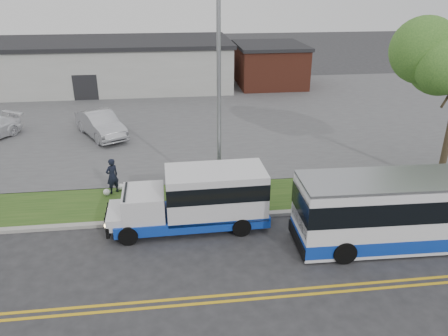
{
  "coord_description": "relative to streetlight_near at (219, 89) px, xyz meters",
  "views": [
    {
      "loc": [
        0.96,
        -15.12,
        9.45
      ],
      "look_at": [
        3.22,
        2.83,
        1.6
      ],
      "focal_mm": 35.0,
      "sensor_mm": 36.0,
      "label": 1
    }
  ],
  "objects": [
    {
      "name": "ground",
      "position": [
        -3.0,
        -2.73,
        -5.23
      ],
      "size": [
        140.0,
        140.0,
        0.0
      ],
      "primitive_type": "plane",
      "color": "#28282B",
      "rests_on": "ground"
    },
    {
      "name": "lane_line_north",
      "position": [
        -3.0,
        -6.58,
        -5.23
      ],
      "size": [
        70.0,
        0.12,
        0.01
      ],
      "primitive_type": "cube",
      "color": "gold",
      "rests_on": "ground"
    },
    {
      "name": "lane_line_south",
      "position": [
        -3.0,
        -6.88,
        -5.23
      ],
      "size": [
        70.0,
        0.12,
        0.01
      ],
      "primitive_type": "cube",
      "color": "gold",
      "rests_on": "ground"
    },
    {
      "name": "curb",
      "position": [
        -3.0,
        -1.63,
        -5.16
      ],
      "size": [
        80.0,
        0.3,
        0.15
      ],
      "primitive_type": "cube",
      "color": "#9E9B93",
      "rests_on": "ground"
    },
    {
      "name": "verge",
      "position": [
        -3.0,
        0.17,
        -5.18
      ],
      "size": [
        80.0,
        3.3,
        0.1
      ],
      "primitive_type": "cube",
      "color": "#244818",
      "rests_on": "ground"
    },
    {
      "name": "parking_lot",
      "position": [
        -3.0,
        14.27,
        -5.18
      ],
      "size": [
        80.0,
        25.0,
        0.1
      ],
      "primitive_type": "cube",
      "color": "#4C4C4F",
      "rests_on": "ground"
    },
    {
      "name": "commercial_building",
      "position": [
        -9.0,
        24.27,
        -3.05
      ],
      "size": [
        25.4,
        10.4,
        4.35
      ],
      "color": "#9E9E99",
      "rests_on": "ground"
    },
    {
      "name": "brick_wing",
      "position": [
        7.5,
        23.27,
        -3.27
      ],
      "size": [
        6.3,
        7.3,
        3.9
      ],
      "color": "brown",
      "rests_on": "ground"
    },
    {
      "name": "streetlight_near",
      "position": [
        0.0,
        0.0,
        0.0
      ],
      "size": [
        0.35,
        1.53,
        9.5
      ],
      "color": "gray",
      "rests_on": "verge"
    },
    {
      "name": "shuttle_bus",
      "position": [
        -1.04,
        -2.12,
        -3.9
      ],
      "size": [
        6.55,
        2.31,
        2.49
      ],
      "rotation": [
        0.0,
        0.0,
        0.02
      ],
      "color": "#0F35A4",
      "rests_on": "ground"
    },
    {
      "name": "transit_bus",
      "position": [
        7.44,
        -4.35,
        -3.83
      ],
      "size": [
        10.07,
        2.63,
        2.78
      ],
      "rotation": [
        0.0,
        0.0,
        -0.03
      ],
      "color": "white",
      "rests_on": "ground"
    },
    {
      "name": "pedestrian",
      "position": [
        -4.92,
        1.27,
        -4.27
      ],
      "size": [
        0.75,
        0.72,
        1.73
      ],
      "primitive_type": "imported",
      "rotation": [
        0.0,
        0.0,
        3.82
      ],
      "color": "black",
      "rests_on": "verge"
    },
    {
      "name": "parked_car_a",
      "position": [
        -6.54,
        9.65,
        -4.32
      ],
      "size": [
        3.88,
        5.18,
        1.63
      ],
      "primitive_type": "imported",
      "rotation": [
        0.0,
        0.0,
        0.5
      ],
      "color": "#A3A4AA",
      "rests_on": "parking_lot"
    },
    {
      "name": "grocery_bag_left",
      "position": [
        -5.22,
        1.02,
        -4.97
      ],
      "size": [
        0.32,
        0.32,
        0.32
      ],
      "primitive_type": "sphere",
      "color": "white",
      "rests_on": "verge"
    },
    {
      "name": "grocery_bag_right",
      "position": [
        -4.62,
        1.52,
        -4.97
      ],
      "size": [
        0.32,
        0.32,
        0.32
      ],
      "primitive_type": "sphere",
      "color": "white",
      "rests_on": "verge"
    }
  ]
}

